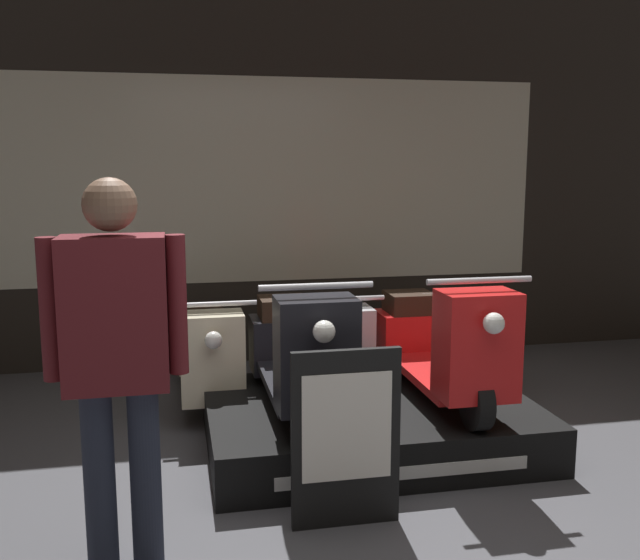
% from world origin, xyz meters
% --- Properties ---
extents(ground_plane, '(30.00, 30.00, 0.00)m').
position_xyz_m(ground_plane, '(0.00, 0.00, 0.00)').
color(ground_plane, '#4C4C51').
extents(shop_wall_back, '(8.49, 0.09, 3.20)m').
position_xyz_m(shop_wall_back, '(0.00, 3.19, 1.60)').
color(shop_wall_back, '#28231E').
rests_on(shop_wall_back, ground_plane).
extents(display_platform, '(1.94, 1.41, 0.28)m').
position_xyz_m(display_platform, '(0.32, 1.15, 0.14)').
color(display_platform, black).
rests_on(display_platform, ground_plane).
extents(scooter_display_left, '(0.58, 1.54, 0.83)m').
position_xyz_m(scooter_display_left, '(-0.12, 1.12, 0.61)').
color(scooter_display_left, black).
rests_on(scooter_display_left, display_platform).
extents(scooter_display_right, '(0.58, 1.54, 0.83)m').
position_xyz_m(scooter_display_right, '(0.76, 1.12, 0.61)').
color(scooter_display_right, black).
rests_on(scooter_display_right, display_platform).
extents(scooter_backrow_0, '(0.58, 1.54, 0.83)m').
position_xyz_m(scooter_backrow_0, '(-0.59, 2.18, 0.33)').
color(scooter_backrow_0, black).
rests_on(scooter_backrow_0, ground_plane).
extents(scooter_backrow_1, '(0.58, 1.54, 0.83)m').
position_xyz_m(scooter_backrow_1, '(0.27, 2.18, 0.33)').
color(scooter_backrow_1, black).
rests_on(scooter_backrow_1, ground_plane).
extents(scooter_backrow_2, '(0.58, 1.54, 0.83)m').
position_xyz_m(scooter_backrow_2, '(1.12, 2.18, 0.33)').
color(scooter_backrow_2, black).
rests_on(scooter_backrow_2, ground_plane).
extents(person_left_browsing, '(0.57, 0.23, 1.65)m').
position_xyz_m(person_left_browsing, '(-1.05, 0.07, 0.97)').
color(person_left_browsing, '#232838').
rests_on(person_left_browsing, ground_plane).
extents(price_sign_board, '(0.52, 0.04, 0.86)m').
position_xyz_m(price_sign_board, '(-0.05, 0.22, 0.43)').
color(price_sign_board, black).
rests_on(price_sign_board, ground_plane).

